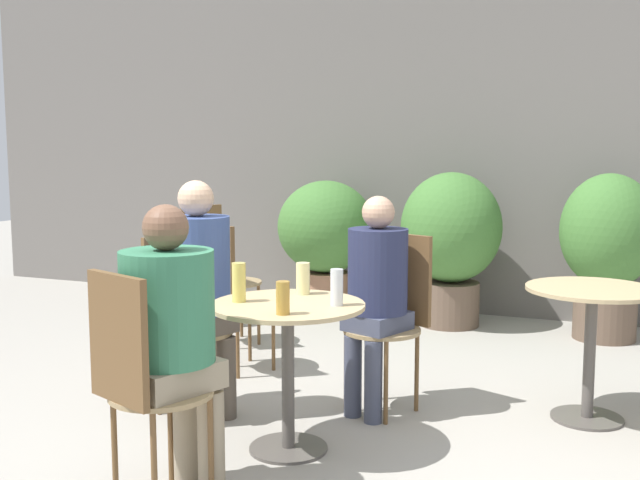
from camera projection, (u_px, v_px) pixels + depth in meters
ground_plane at (306, 462)px, 3.40m from camera, size 20.00×20.00×0.00m
storefront_wall at (462, 139)px, 6.36m from camera, size 10.00×0.06×3.00m
cafe_table_near at (288, 338)px, 3.48m from camera, size 0.72×0.72×0.71m
cafe_table_far at (591, 321)px, 3.88m from camera, size 0.67×0.67×0.71m
bistro_chair_0 at (394, 306)px, 4.06m from camera, size 0.45×0.46×0.95m
bistro_chair_1 at (182, 308)px, 4.02m from camera, size 0.46×0.45×0.95m
bistro_chair_2 at (139, 371)px, 2.88m from camera, size 0.45×0.46×0.95m
bistro_chair_3 at (230, 285)px, 4.70m from camera, size 0.46×0.47×0.95m
bistro_chair_4 at (220, 268)px, 5.36m from camera, size 0.47×0.48×0.95m
bistro_chair_6 at (206, 253)px, 6.13m from camera, size 0.48×0.47×0.95m
seated_person_0 at (376, 285)px, 3.93m from camera, size 0.36×0.38×1.17m
seated_person_1 at (199, 279)px, 3.89m from camera, size 0.41×0.39×1.26m
seated_person_2 at (172, 327)px, 2.98m from camera, size 0.42×0.44×1.20m
beer_glass_0 at (239, 282)px, 3.48m from camera, size 0.06×0.06×0.18m
beer_glass_1 at (283, 298)px, 3.22m from camera, size 0.06×0.06×0.14m
beer_glass_2 at (337, 287)px, 3.40m from camera, size 0.06×0.06×0.17m
beer_glass_3 at (303, 278)px, 3.67m from camera, size 0.07×0.07×0.16m
potted_plant_0 at (326, 233)px, 6.41m from camera, size 0.83×0.83×1.15m
potted_plant_1 at (451, 237)px, 5.96m from camera, size 0.80×0.80×1.23m
potted_plant_2 at (608, 245)px, 5.52m from camera, size 0.70×0.70×1.24m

